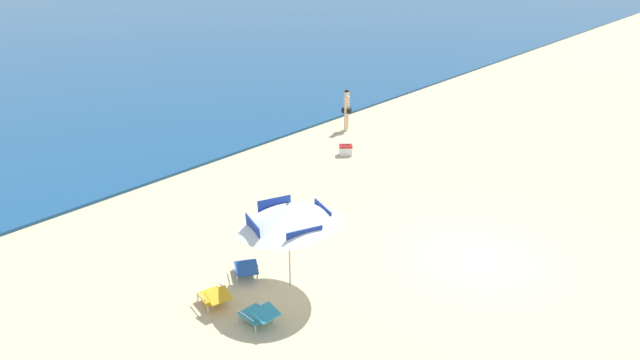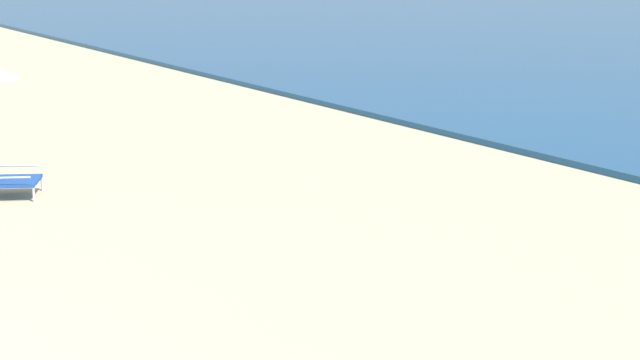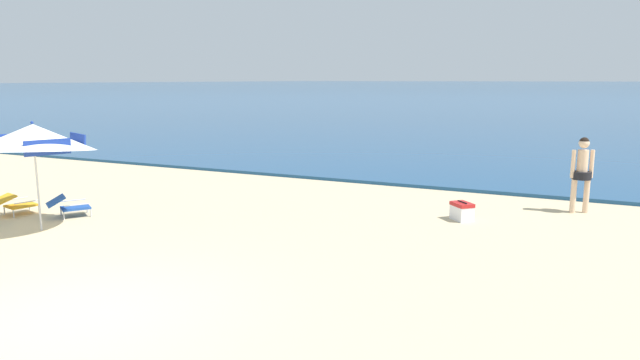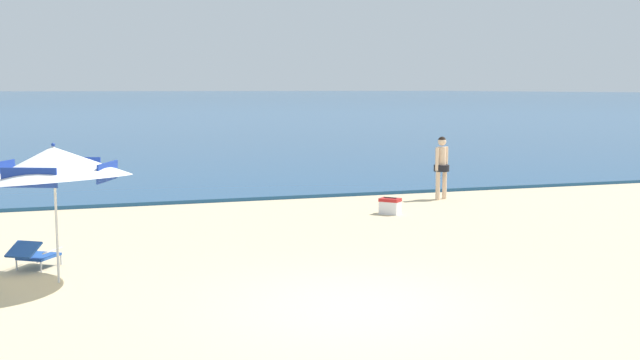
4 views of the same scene
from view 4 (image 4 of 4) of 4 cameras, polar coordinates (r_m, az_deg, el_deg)
name	(u,v)px [view 4 (image 4 of 4)]	position (r m, az deg, el deg)	size (l,w,h in m)	color
ground_plane	(359,307)	(11.01, 2.97, -9.55)	(800.00, 800.00, 0.00)	#D1BA8E
ocean_water	(83,94)	(420.43, -17.42, 6.20)	(800.00, 800.00, 0.10)	navy
beach_umbrella_striped_main	(54,164)	(12.70, -19.43, 1.16)	(3.33, 3.34, 2.33)	silver
lounge_chair_under_umbrella	(34,254)	(14.04, -20.80, -5.24)	(0.93, 1.02, 0.52)	#1E4799
person_standing_near_shore	(442,163)	(21.51, 9.16, 1.26)	(0.49, 0.44, 1.78)	beige
cooler_box	(390,206)	(18.93, 5.31, -1.97)	(0.60, 0.60, 0.43)	white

